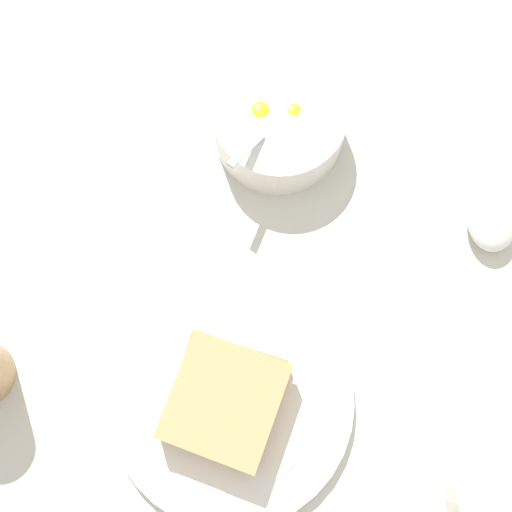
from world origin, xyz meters
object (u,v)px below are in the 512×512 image
Objects in this scene: toast_plate at (231,400)px; soup_spoon at (493,205)px; toast_sandwich at (224,400)px; egg_bowl at (279,123)px.

soup_spoon reaches higher than toast_plate.
toast_plate is 1.59× the size of soup_spoon.
soup_spoon is (-0.03, -0.32, -0.02)m from toast_sandwich.
toast_sandwich reaches higher than toast_plate.
egg_bowl is 0.22m from soup_spoon.
soup_spoon is (-0.20, -0.10, -0.01)m from egg_bowl.
toast_plate is 0.32m from soup_spoon.
egg_bowl is 0.27m from toast_plate.
egg_bowl is at bearing 26.91° from soup_spoon.
soup_spoon is (-0.03, -0.31, 0.01)m from toast_plate.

